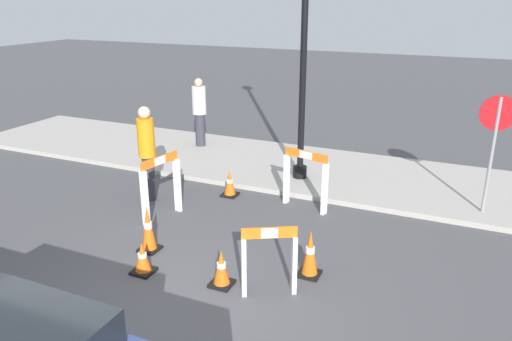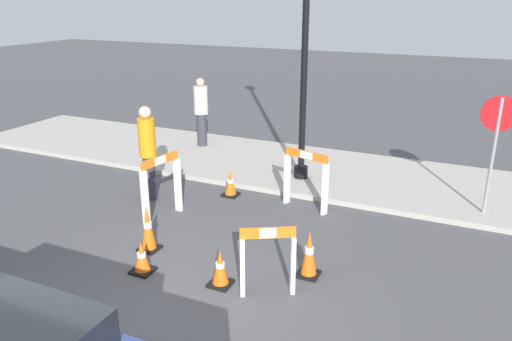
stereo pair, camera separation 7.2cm
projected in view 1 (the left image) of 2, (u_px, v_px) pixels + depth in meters
The scene contains 13 objects.
ground_plane at pixel (161, 334), 5.81m from camera, with size 60.00×60.00×0.00m, color #4C4C4F.
sidewalk_slab at pixel (317, 171), 11.01m from camera, with size 18.00×3.11×0.10m.
stop_sign at pixel (495, 135), 8.36m from camera, with size 0.59×0.14×2.08m.
barricade_0 at pixel (269, 259), 6.44m from camera, with size 0.69×0.47×0.96m.
barricade_1 at pixel (305, 178), 9.02m from camera, with size 0.90×0.36×1.10m.
barricade_2 at pixel (161, 186), 8.61m from camera, with size 0.29×0.85×1.15m.
traffic_cone_0 at pixel (221, 269), 6.70m from camera, with size 0.30×0.30×0.53m.
traffic_cone_1 at pixel (310, 254), 6.92m from camera, with size 0.30×0.30×0.69m.
traffic_cone_2 at pixel (148, 229), 7.59m from camera, with size 0.30×0.30×0.74m.
traffic_cone_3 at pixel (230, 184), 9.71m from camera, with size 0.30×0.30×0.53m.
traffic_cone_4 at pixel (143, 258), 7.02m from camera, with size 0.30×0.30×0.47m.
person_worker at pixel (147, 150), 9.29m from camera, with size 0.39×0.39×1.82m.
person_pedestrian at pixel (199, 110), 12.36m from camera, with size 0.43×0.43×1.70m.
Camera 1 is at (2.98, -3.97, 3.75)m, focal length 35.00 mm.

